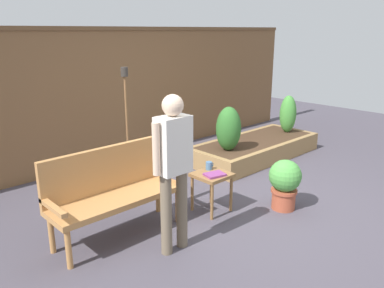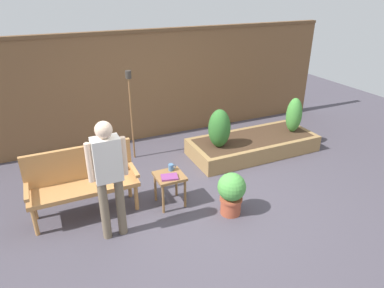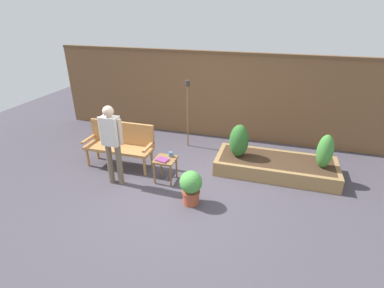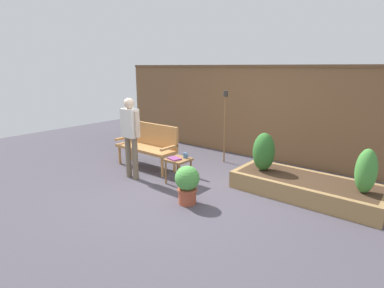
{
  "view_description": "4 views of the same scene",
  "coord_description": "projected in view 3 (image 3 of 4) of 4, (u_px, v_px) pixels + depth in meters",
  "views": [
    {
      "loc": [
        -3.46,
        -2.83,
        2.11
      ],
      "look_at": [
        -0.16,
        0.68,
        0.69
      ],
      "focal_mm": 36.23,
      "sensor_mm": 36.0,
      "label": 1
    },
    {
      "loc": [
        -1.81,
        -3.83,
        2.94
      ],
      "look_at": [
        0.29,
        0.78,
        0.56
      ],
      "focal_mm": 32.28,
      "sensor_mm": 36.0,
      "label": 2
    },
    {
      "loc": [
        1.56,
        -4.48,
        3.13
      ],
      "look_at": [
        0.07,
        0.51,
        0.68
      ],
      "focal_mm": 27.59,
      "sensor_mm": 36.0,
      "label": 3
    },
    {
      "loc": [
        3.22,
        -3.9,
        2.13
      ],
      "look_at": [
        -0.21,
        0.36,
        0.73
      ],
      "focal_mm": 28.68,
      "sensor_mm": 36.0,
      "label": 4
    }
  ],
  "objects": [
    {
      "name": "ground_plane",
      "position": [
        181.0,
        187.0,
        5.62
      ],
      "size": [
        14.0,
        14.0,
        0.0
      ],
      "primitive_type": "plane",
      "color": "#47424C"
    },
    {
      "name": "shrub_near_bench",
      "position": [
        239.0,
        141.0,
        5.98
      ],
      "size": [
        0.39,
        0.39,
        0.69
      ],
      "color": "brown",
      "rests_on": "raised_planter_bed"
    },
    {
      "name": "potted_boxwood",
      "position": [
        191.0,
        186.0,
        5.01
      ],
      "size": [
        0.39,
        0.39,
        0.62
      ],
      "color": "#A84C33",
      "rests_on": "ground_plane"
    },
    {
      "name": "shrub_far_corner",
      "position": [
        325.0,
        151.0,
        5.56
      ],
      "size": [
        0.3,
        0.3,
        0.68
      ],
      "color": "brown",
      "rests_on": "raised_planter_bed"
    },
    {
      "name": "garden_bench",
      "position": [
        120.0,
        141.0,
        6.19
      ],
      "size": [
        1.44,
        0.48,
        0.94
      ],
      "color": "#B77F47",
      "rests_on": "ground_plane"
    },
    {
      "name": "cup_on_table",
      "position": [
        171.0,
        154.0,
        5.68
      ],
      "size": [
        0.12,
        0.08,
        0.1
      ],
      "color": "teal",
      "rests_on": "side_table"
    },
    {
      "name": "book_on_table",
      "position": [
        162.0,
        160.0,
        5.56
      ],
      "size": [
        0.26,
        0.22,
        0.03
      ],
      "primitive_type": "cube",
      "rotation": [
        0.0,
        0.0,
        -0.23
      ],
      "color": "#7F3875",
      "rests_on": "side_table"
    },
    {
      "name": "fence_back",
      "position": [
        213.0,
        95.0,
        7.41
      ],
      "size": [
        8.4,
        0.14,
        2.16
      ],
      "color": "brown",
      "rests_on": "ground_plane"
    },
    {
      "name": "side_table",
      "position": [
        165.0,
        163.0,
        5.66
      ],
      "size": [
        0.4,
        0.4,
        0.48
      ],
      "color": "olive",
      "rests_on": "ground_plane"
    },
    {
      "name": "person_by_bench",
      "position": [
        112.0,
        139.0,
        5.36
      ],
      "size": [
        0.47,
        0.2,
        1.56
      ],
      "color": "#70604C",
      "rests_on": "ground_plane"
    },
    {
      "name": "raised_planter_bed",
      "position": [
        275.0,
        166.0,
        6.04
      ],
      "size": [
        2.4,
        1.0,
        0.3
      ],
      "color": "#997547",
      "rests_on": "ground_plane"
    },
    {
      "name": "tiki_torch",
      "position": [
        188.0,
        102.0,
        6.8
      ],
      "size": [
        0.1,
        0.1,
        1.61
      ],
      "color": "brown",
      "rests_on": "ground_plane"
    }
  ]
}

